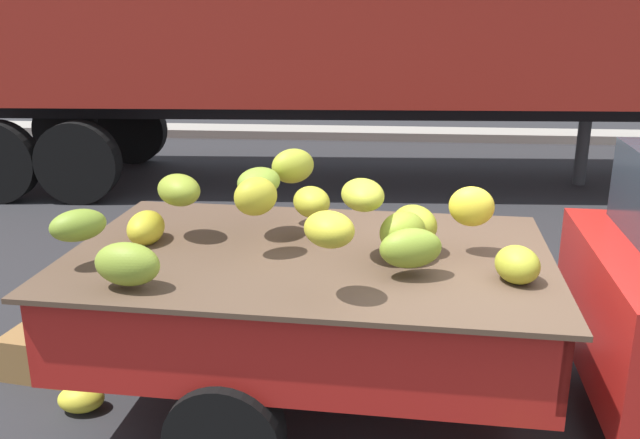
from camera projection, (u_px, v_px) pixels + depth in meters
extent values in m
cube|color=gray|center=(421.00, 134.00, 13.41)|extent=(80.00, 0.80, 0.16)
cube|color=#B21E19|center=(310.00, 327.00, 4.31)|extent=(2.87, 1.88, 0.08)
cube|color=#B21E19|center=(328.00, 244.00, 5.02)|extent=(2.77, 0.22, 0.44)
cube|color=#B21E19|center=(283.00, 354.00, 3.45)|extent=(2.77, 0.22, 0.44)
cube|color=#B21E19|center=(537.00, 302.00, 4.04)|extent=(0.16, 1.71, 0.44)
cube|color=#B21E19|center=(101.00, 277.00, 4.42)|extent=(0.16, 1.71, 0.44)
cube|color=#B21914|center=(328.00, 248.00, 5.06)|extent=(2.66, 0.18, 0.07)
cube|color=brown|center=(310.00, 254.00, 4.16)|extent=(3.00, 2.01, 0.03)
ellipsoid|color=olive|center=(411.00, 248.00, 3.72)|extent=(0.39, 0.29, 0.22)
ellipsoid|color=gold|center=(312.00, 202.00, 4.29)|extent=(0.32, 0.35, 0.19)
ellipsoid|color=gold|center=(363.00, 195.00, 3.90)|extent=(0.31, 0.39, 0.18)
ellipsoid|color=olive|center=(78.00, 225.00, 3.85)|extent=(0.37, 0.36, 0.18)
ellipsoid|color=gold|center=(256.00, 196.00, 3.99)|extent=(0.34, 0.33, 0.23)
ellipsoid|color=gold|center=(146.00, 228.00, 4.31)|extent=(0.22, 0.33, 0.21)
ellipsoid|color=#8EA12E|center=(179.00, 190.00, 4.30)|extent=(0.41, 0.41, 0.20)
ellipsoid|color=#A3AB2E|center=(293.00, 166.00, 4.57)|extent=(0.36, 0.34, 0.23)
ellipsoid|color=#9DA42A|center=(414.00, 225.00, 4.10)|extent=(0.37, 0.40, 0.23)
ellipsoid|color=olive|center=(259.00, 182.00, 4.33)|extent=(0.32, 0.39, 0.18)
ellipsoid|color=olive|center=(127.00, 264.00, 3.58)|extent=(0.39, 0.27, 0.23)
ellipsoid|color=olive|center=(403.00, 232.00, 3.94)|extent=(0.37, 0.38, 0.24)
ellipsoid|color=#A7A92B|center=(517.00, 265.00, 3.68)|extent=(0.31, 0.34, 0.20)
ellipsoid|color=yellow|center=(472.00, 206.00, 4.03)|extent=(0.30, 0.23, 0.24)
ellipsoid|color=gold|center=(329.00, 229.00, 3.38)|extent=(0.36, 0.37, 0.18)
cylinder|color=black|center=(285.00, 307.00, 5.21)|extent=(0.65, 0.24, 0.64)
cylinder|color=black|center=(225.00, 436.00, 3.65)|extent=(0.65, 0.24, 0.64)
cube|color=black|center=(354.00, 108.00, 9.80)|extent=(11.05, 0.92, 0.30)
cylinder|color=black|center=(133.00, 130.00, 11.23)|extent=(1.09, 0.35, 1.08)
cylinder|color=black|center=(78.00, 162.00, 8.95)|extent=(1.09, 0.35, 1.08)
cylinder|color=black|center=(68.00, 130.00, 11.27)|extent=(1.09, 0.35, 1.08)
cylinder|color=#38383A|center=(583.00, 142.00, 9.83)|extent=(0.18, 0.18, 1.25)
ellipsoid|color=gold|center=(81.00, 399.00, 4.43)|extent=(0.32, 0.26, 0.17)
cube|color=olive|center=(45.00, 354.00, 4.84)|extent=(0.57, 0.44, 0.31)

